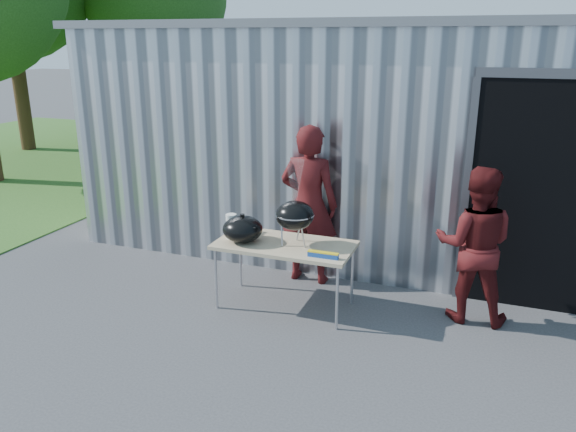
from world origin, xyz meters
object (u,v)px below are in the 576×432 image
at_px(folding_table, 285,247).
at_px(kettle_grill, 295,207).
at_px(person_cook, 309,205).
at_px(person_bystander, 474,245).

height_order(folding_table, kettle_grill, kettle_grill).
relative_size(folding_table, person_cook, 0.77).
xyz_separation_m(kettle_grill, person_bystander, (1.83, 0.43, -0.34)).
height_order(kettle_grill, person_bystander, kettle_grill).
xyz_separation_m(person_cook, person_bystander, (1.93, -0.36, -0.13)).
bearing_deg(folding_table, person_bystander, 12.47).
distance_m(folding_table, kettle_grill, 0.48).
xyz_separation_m(folding_table, person_bystander, (1.95, 0.43, 0.12)).
relative_size(kettle_grill, person_bystander, 0.56).
bearing_deg(kettle_grill, person_cook, 97.38).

